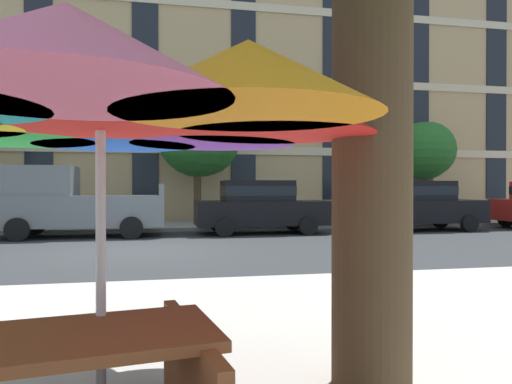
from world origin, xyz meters
TOP-DOWN VIEW (x-y plane):
  - ground_plane at (0.00, 0.00)m, footprint 120.00×120.00m
  - sidewalk_far at (0.00, 6.80)m, footprint 56.00×3.60m
  - apartment_building at (-0.00, 14.99)m, footprint 38.30×12.08m
  - pickup_gray at (-2.05, 3.70)m, footprint 5.10×2.12m
  - sedan_black at (3.89, 3.70)m, footprint 4.40×1.98m
  - sedan_black_midblock at (9.75, 3.70)m, footprint 4.40×1.98m
  - street_tree_middle at (2.19, 7.27)m, footprint 3.35×3.34m
  - street_tree_right at (11.84, 6.75)m, footprint 2.68×2.55m
  - patio_umbrella at (0.25, -9.00)m, footprint 3.43×3.43m

SIDE VIEW (x-z plane):
  - ground_plane at x=0.00m, z-range 0.00..0.00m
  - sidewalk_far at x=0.00m, z-range 0.00..0.12m
  - sedan_black at x=3.89m, z-range 0.06..1.84m
  - sedan_black_midblock at x=9.75m, z-range 0.06..1.84m
  - pickup_gray at x=-2.05m, z-range -0.07..2.13m
  - patio_umbrella at x=0.25m, z-range 0.90..3.22m
  - street_tree_right at x=11.84m, z-range 0.90..5.29m
  - street_tree_middle at x=2.19m, z-range 0.88..6.19m
  - apartment_building at x=0.00m, z-range 0.00..19.20m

